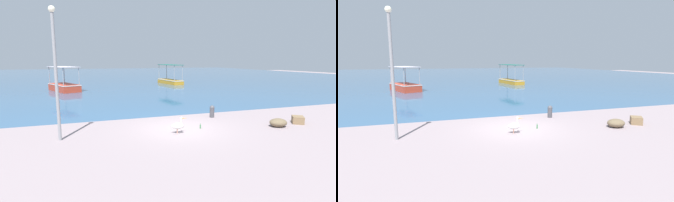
# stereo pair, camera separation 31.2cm
# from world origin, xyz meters

# --- Properties ---
(ground) EXTENTS (120.00, 120.00, 0.00)m
(ground) POSITION_xyz_m (0.00, 0.00, 0.00)
(ground) COLOR gray
(harbor_water) EXTENTS (110.00, 90.00, 0.00)m
(harbor_water) POSITION_xyz_m (0.00, 48.00, 0.00)
(harbor_water) COLOR #355F88
(harbor_water) RESTS_ON ground
(fishing_boat_near_left) EXTENTS (2.37, 5.56, 2.77)m
(fishing_boat_near_left) POSITION_xyz_m (8.09, 24.04, 0.51)
(fishing_boat_near_left) COLOR orange
(fishing_boat_near_left) RESTS_ON harbor_water
(fishing_boat_far_right) EXTENTS (3.69, 5.24, 2.73)m
(fishing_boat_far_right) POSITION_xyz_m (-6.25, 19.34, 0.56)
(fishing_boat_far_right) COLOR #C53E27
(fishing_boat_far_right) RESTS_ON harbor_water
(pelican) EXTENTS (0.80, 0.38, 0.80)m
(pelican) POSITION_xyz_m (-0.40, -0.82, 0.38)
(pelican) COLOR #E0997A
(pelican) RESTS_ON ground
(lamp_post) EXTENTS (0.28, 0.28, 5.69)m
(lamp_post) POSITION_xyz_m (-5.70, -0.13, 3.20)
(lamp_post) COLOR gray
(lamp_post) RESTS_ON ground
(mooring_bollard) EXTENTS (0.29, 0.29, 0.75)m
(mooring_bollard) POSITION_xyz_m (2.85, 1.77, 0.40)
(mooring_bollard) COLOR #47474C
(mooring_bollard) RESTS_ON ground
(net_pile) EXTENTS (0.93, 0.79, 0.44)m
(net_pile) POSITION_xyz_m (5.07, -1.39, 0.22)
(net_pile) COLOR brown
(net_pile) RESTS_ON ground
(cargo_crate) EXTENTS (0.90, 0.92, 0.40)m
(cargo_crate) POSITION_xyz_m (6.62, -1.17, 0.20)
(cargo_crate) COLOR olive
(cargo_crate) RESTS_ON ground
(glass_bottle) EXTENTS (0.07, 0.07, 0.27)m
(glass_bottle) POSITION_xyz_m (1.00, -0.39, 0.11)
(glass_bottle) COLOR #3F7F4C
(glass_bottle) RESTS_ON ground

